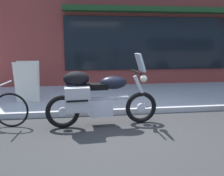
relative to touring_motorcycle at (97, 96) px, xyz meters
The scene contains 3 objects.
ground_plane 0.98m from the touring_motorcycle, 50.79° to the right, with size 80.00×80.00×0.00m, color #323232.
touring_motorcycle is the anchor object (origin of this frame).
sandwich_board_sign 2.29m from the touring_motorcycle, 134.61° to the left, with size 0.55×0.43×1.02m.
Camera 1 is at (-0.76, -3.75, 1.61)m, focal length 37.80 mm.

